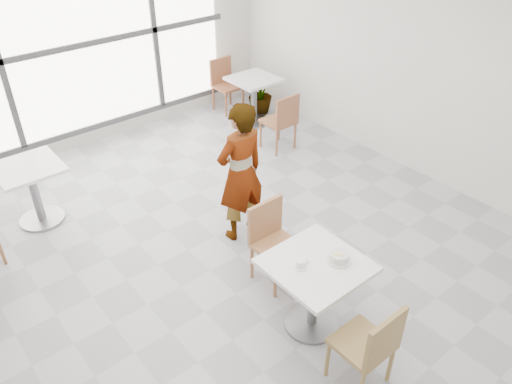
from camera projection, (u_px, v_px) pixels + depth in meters
floor at (239, 256)px, 5.49m from camera, size 7.00×7.00×0.00m
wall_back at (81, 43)px, 6.89m from camera, size 6.00×0.00×6.00m
wall_right at (426, 63)px, 6.24m from camera, size 0.00×7.00×7.00m
window at (83, 44)px, 6.85m from camera, size 4.60×0.07×2.52m
main_table at (315, 283)px, 4.41m from camera, size 0.80×0.80×0.75m
chair_near at (371, 344)px, 3.88m from camera, size 0.42×0.42×0.87m
chair_far at (272, 237)px, 4.97m from camera, size 0.42×0.42×0.87m
oatmeal_bowl at (339, 257)px, 4.29m from camera, size 0.21×0.21×0.09m
coffee_cup at (301, 264)px, 4.24m from camera, size 0.16×0.13×0.07m
person at (241, 173)px, 5.37m from camera, size 0.59×0.39×1.63m
bg_table_left at (33, 186)px, 5.76m from camera, size 0.70×0.70×0.75m
bg_table_right at (254, 94)px, 7.98m from camera, size 0.70×0.70×0.75m
bg_chair_right_near at (282, 119)px, 7.20m from camera, size 0.42×0.42×0.87m
bg_chair_right_far at (225, 81)px, 8.40m from camera, size 0.42×0.42×0.87m
plant_right at (260, 93)px, 8.36m from camera, size 0.52×0.52×0.71m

